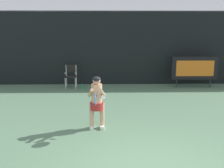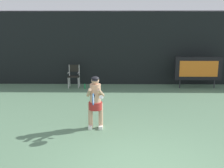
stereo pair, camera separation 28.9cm
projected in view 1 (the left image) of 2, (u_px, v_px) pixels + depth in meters
The scene contains 6 objects.
backdrop_screen at pixel (124, 49), 13.21m from camera, with size 18.00×0.12×3.66m.
scoreboard at pixel (194, 68), 12.61m from camera, with size 2.20×0.21×1.50m.
umpire_chair at pixel (71, 75), 12.67m from camera, with size 0.52×0.44×1.08m.
water_bottle at pixel (82, 86), 12.46m from camera, with size 0.07×0.07×0.27m.
tennis_player at pixel (97, 100), 7.53m from camera, with size 0.53×0.61×1.53m.
tennis_racket at pixel (96, 99), 6.94m from camera, with size 0.03×0.60×0.31m.
Camera 1 is at (-0.85, -4.77, 2.92)m, focal length 42.28 mm.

